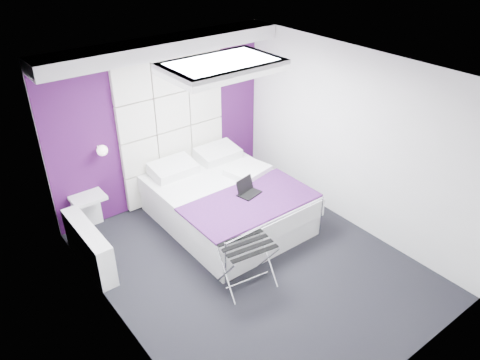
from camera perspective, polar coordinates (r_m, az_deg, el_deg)
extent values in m
plane|color=black|center=(6.36, 1.45, -10.18)|extent=(4.40, 4.40, 0.00)
plane|color=white|center=(5.08, 1.83, 12.79)|extent=(4.40, 4.40, 0.00)
plane|color=white|center=(7.26, -9.50, 6.91)|extent=(3.60, 0.00, 3.60)
plane|color=white|center=(4.85, -15.21, -6.55)|extent=(0.00, 4.40, 4.40)
plane|color=white|center=(6.77, 13.56, 4.69)|extent=(0.00, 4.40, 4.40)
cube|color=#3F1046|center=(7.25, -9.46, 6.89)|extent=(3.58, 0.02, 2.58)
cube|color=white|center=(6.67, -9.29, 15.77)|extent=(3.58, 0.50, 0.20)
sphere|color=white|center=(6.79, -16.57, 3.59)|extent=(0.15, 0.15, 0.15)
cube|color=white|center=(6.47, -17.93, -7.71)|extent=(0.22, 1.20, 0.60)
cube|color=white|center=(7.06, -1.58, -3.89)|extent=(1.75, 2.18, 0.33)
cube|color=white|center=(6.90, -1.61, -1.82)|extent=(1.79, 2.22, 0.27)
cube|color=#421754|center=(6.45, 1.27, -2.73)|extent=(1.85, 0.98, 0.03)
cube|color=white|center=(6.97, -18.08, -2.08)|extent=(0.47, 0.36, 0.05)
cube|color=black|center=(5.67, 0.92, -7.98)|extent=(0.63, 0.47, 0.01)
cube|color=black|center=(6.59, 1.14, -1.67)|extent=(0.32, 0.22, 0.02)
cube|color=black|center=(6.60, 0.55, -0.42)|extent=(0.32, 0.01, 0.21)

